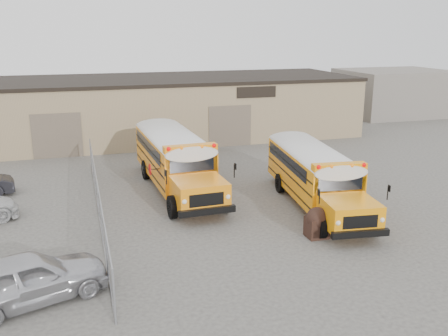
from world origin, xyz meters
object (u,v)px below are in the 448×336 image
object	(u,v)px
school_bus_right	(281,144)
tarp_bundle	(317,222)
school_bus_left	(152,133)
car_silver	(28,278)

from	to	relation	value
school_bus_right	tarp_bundle	distance (m)	10.00
school_bus_left	car_silver	xyz separation A→B (m)	(-6.44, -16.74, -0.97)
tarp_bundle	car_silver	size ratio (longest dim) A/B	0.26
school_bus_right	tarp_bundle	bearing A→B (deg)	-104.04
school_bus_left	car_silver	distance (m)	17.96
school_bus_left	tarp_bundle	bearing A→B (deg)	-72.67
school_bus_right	car_silver	world-z (taller)	school_bus_right
school_bus_right	car_silver	distance (m)	17.84
school_bus_right	car_silver	xyz separation A→B (m)	(-13.42, -11.73, -0.82)
school_bus_left	tarp_bundle	world-z (taller)	school_bus_left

